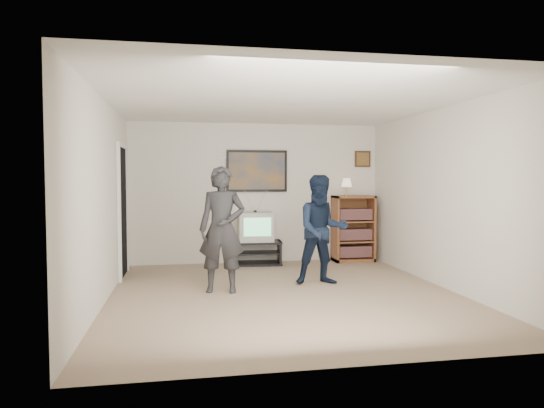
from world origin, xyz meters
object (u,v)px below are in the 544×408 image
object	(u,v)px
person_tall	(222,229)
person_short	(322,230)
bookshelf	(353,228)
crt_television	(255,227)
media_stand	(257,253)

from	to	relation	value
person_tall	person_short	size ratio (longest dim) A/B	1.07
bookshelf	person_short	world-z (taller)	person_short
bookshelf	person_tall	xyz separation A→B (m)	(-2.55, -1.99, 0.24)
crt_television	media_stand	bearing A→B (deg)	1.51
person_tall	crt_television	bearing A→B (deg)	80.17
media_stand	crt_television	world-z (taller)	crt_television
media_stand	crt_television	xyz separation A→B (m)	(-0.04, 0.00, 0.46)
media_stand	person_tall	size ratio (longest dim) A/B	0.52
bookshelf	person_short	distance (m)	2.10
person_tall	person_short	xyz separation A→B (m)	(1.44, 0.22, -0.06)
crt_television	person_tall	size ratio (longest dim) A/B	0.36
media_stand	person_short	distance (m)	1.94
bookshelf	person_tall	size ratio (longest dim) A/B	0.71
crt_television	person_short	distance (m)	1.87
media_stand	person_short	bearing A→B (deg)	-63.78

